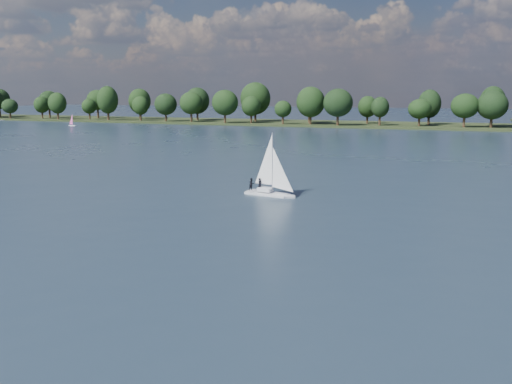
{
  "coord_description": "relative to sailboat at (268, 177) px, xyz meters",
  "views": [
    {
      "loc": [
        30.47,
        -18.13,
        13.81
      ],
      "look_at": [
        8.69,
        41.26,
        2.5
      ],
      "focal_mm": 40.0,
      "sensor_mm": 36.0,
      "label": 1
    }
  ],
  "objects": [
    {
      "name": "ground",
      "position": [
        -6.22,
        47.47,
        -2.45
      ],
      "size": [
        700.0,
        700.0,
        0.0
      ],
      "primitive_type": "plane",
      "color": "#233342",
      "rests_on": "ground"
    },
    {
      "name": "far_shore",
      "position": [
        -6.22,
        159.47,
        -2.45
      ],
      "size": [
        660.0,
        40.0,
        1.5
      ],
      "primitive_type": "cube",
      "color": "black",
      "rests_on": "ground"
    },
    {
      "name": "sailboat",
      "position": [
        0.0,
        0.0,
        0.0
      ],
      "size": [
        6.92,
        3.26,
        8.79
      ],
      "rotation": [
        0.0,
        0.0,
        -0.22
      ],
      "color": "silver",
      "rests_on": "ground"
    },
    {
      "name": "dinghy_pink",
      "position": [
        -121.14,
        116.1,
        -1.27
      ],
      "size": [
        3.18,
        1.39,
        4.99
      ],
      "rotation": [
        0.0,
        0.0,
        -0.05
      ],
      "color": "white",
      "rests_on": "ground"
    },
    {
      "name": "pontoon",
      "position": [
        -179.48,
        139.98,
        -2.45
      ],
      "size": [
        4.25,
        2.55,
        0.5
      ],
      "primitive_type": "cube",
      "rotation": [
        0.0,
        0.0,
        -0.14
      ],
      "color": "#575A5C",
      "rests_on": "ground"
    },
    {
      "name": "treeline",
      "position": [
        -8.12,
        155.11,
        5.67
      ],
      "size": [
        562.99,
        73.91,
        18.06
      ],
      "color": "black",
      "rests_on": "ground"
    }
  ]
}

